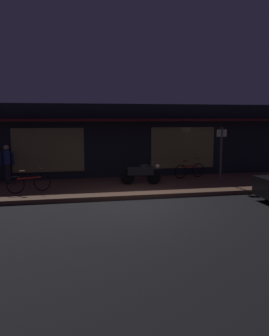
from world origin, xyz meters
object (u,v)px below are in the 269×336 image
(bicycle_extra, at_px, (189,170))
(person_photographer, at_px, (7,163))
(sign_post, at_px, (221,151))
(motorcycle, at_px, (141,173))
(bicycle_parked, at_px, (29,183))

(bicycle_extra, bearing_deg, person_photographer, 178.79)
(bicycle_extra, distance_m, sign_post, 1.94)
(sign_post, bearing_deg, bicycle_extra, 123.27)
(motorcycle, xyz_separation_m, sign_post, (3.46, -0.29, 0.86))
(bicycle_parked, height_order, bicycle_extra, same)
(motorcycle, bearing_deg, bicycle_extra, 23.14)
(motorcycle, xyz_separation_m, person_photographer, (-5.60, 1.26, 0.38))
(person_photographer, distance_m, sign_post, 9.21)
(motorcycle, xyz_separation_m, bicycle_parked, (-4.52, -0.70, -0.14))
(bicycle_parked, relative_size, bicycle_extra, 0.98)
(motorcycle, xyz_separation_m, bicycle_extra, (2.56, 1.09, -0.14))
(person_photographer, bearing_deg, motorcycle, -12.74)
(bicycle_extra, distance_m, person_photographer, 8.17)
(bicycle_extra, bearing_deg, bicycle_parked, -165.77)
(sign_post, bearing_deg, bicycle_parked, -177.06)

